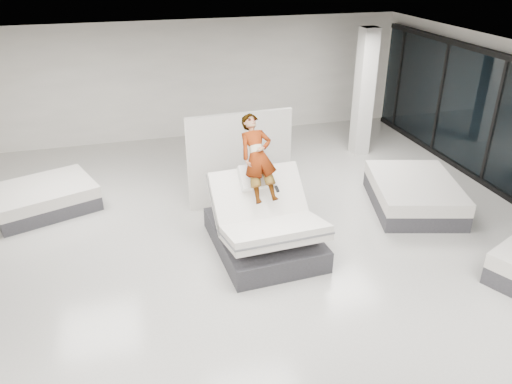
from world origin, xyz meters
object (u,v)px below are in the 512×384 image
(remote, at_px, (277,189))
(divider_panel, at_px, (240,160))
(flat_bed_right_far, at_px, (414,194))
(column, at_px, (364,93))
(hero_bed, at_px, (264,228))
(person, at_px, (258,173))
(flat_bed_left_far, at_px, (44,198))

(remote, height_order, divider_panel, divider_panel)
(remote, bearing_deg, flat_bed_right_far, 9.41)
(divider_panel, distance_m, column, 4.22)
(hero_bed, relative_size, person, 1.47)
(remote, distance_m, column, 5.19)
(hero_bed, height_order, column, column)
(divider_panel, distance_m, flat_bed_left_far, 4.13)
(flat_bed_right_far, relative_size, flat_bed_left_far, 1.10)
(hero_bed, distance_m, person, 0.97)
(column, bearing_deg, hero_bed, -134.41)
(flat_bed_right_far, bearing_deg, column, 85.01)
(divider_panel, bearing_deg, column, 25.30)
(flat_bed_left_far, relative_size, column, 0.72)
(person, height_order, divider_panel, divider_panel)
(hero_bed, distance_m, remote, 0.77)
(person, bearing_deg, divider_panel, 85.15)
(person, xyz_separation_m, column, (3.74, 3.47, 0.24))
(hero_bed, distance_m, divider_panel, 1.93)
(hero_bed, xyz_separation_m, column, (3.73, 3.80, 1.16))
(remote, distance_m, divider_panel, 1.87)
(flat_bed_right_far, distance_m, column, 3.36)
(remote, xyz_separation_m, flat_bed_left_far, (-4.17, 2.67, -0.91))
(flat_bed_left_far, bearing_deg, person, -30.65)
(hero_bed, relative_size, flat_bed_right_far, 0.91)
(column, bearing_deg, remote, -132.66)
(flat_bed_right_far, relative_size, column, 0.79)
(hero_bed, xyz_separation_m, flat_bed_right_far, (3.46, 0.72, -0.14))
(divider_panel, height_order, column, column)
(remote, height_order, flat_bed_left_far, remote)
(divider_panel, bearing_deg, hero_bed, -93.36)
(hero_bed, height_order, divider_panel, divider_panel)
(person, height_order, flat_bed_right_far, person)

